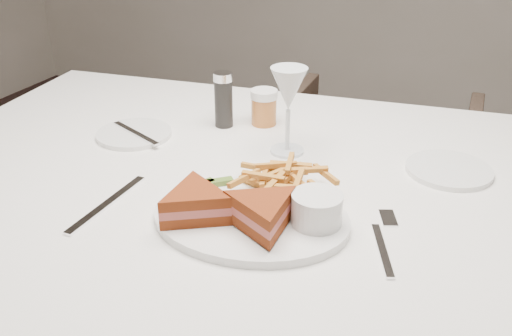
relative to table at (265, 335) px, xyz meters
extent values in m
cube|color=white|center=(0.00, 0.00, 0.00)|extent=(1.53, 1.10, 0.75)
imported|color=#4B392E|center=(0.03, 0.87, -0.04)|extent=(0.65, 0.61, 0.66)
ellipsoid|color=white|center=(0.03, -0.14, 0.38)|extent=(0.34, 0.28, 0.01)
cube|color=silver|center=(-0.22, -0.18, 0.38)|extent=(0.02, 0.21, 0.00)
cylinder|color=white|center=(-0.34, 0.08, 0.38)|extent=(0.16, 0.16, 0.01)
cylinder|color=white|center=(0.30, 0.16, 0.38)|extent=(0.16, 0.16, 0.01)
cylinder|color=black|center=(-0.18, 0.21, 0.44)|extent=(0.04, 0.04, 0.12)
cylinder|color=#B4652B|center=(-0.11, 0.25, 0.42)|extent=(0.06, 0.06, 0.08)
cube|color=#507127|center=(-0.06, -0.07, 0.40)|extent=(0.05, 0.05, 0.01)
cube|color=#507127|center=(-0.09, -0.10, 0.40)|extent=(0.04, 0.06, 0.01)
cylinder|color=white|center=(0.13, -0.12, 0.42)|extent=(0.08, 0.08, 0.05)
camera|label=1|loc=(0.34, -0.86, 0.87)|focal=40.00mm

